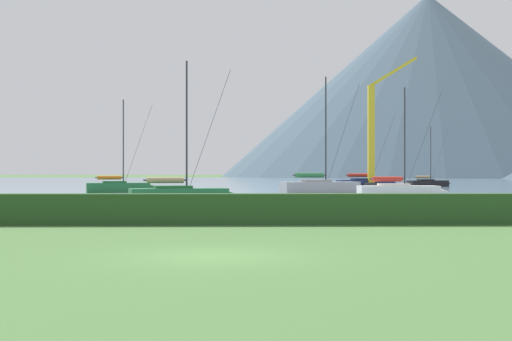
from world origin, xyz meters
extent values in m
plane|color=#477038|center=(0.00, 0.00, 0.00)|extent=(1000.00, 1000.00, 0.00)
cube|color=slate|center=(0.00, 137.00, 0.00)|extent=(320.00, 246.00, 0.00)
cube|color=#284C23|center=(0.00, 11.00, 0.64)|extent=(80.00, 1.20, 1.28)
cube|color=#236B38|center=(-12.36, 56.64, 0.51)|extent=(6.84, 3.81, 1.02)
cone|color=#236B38|center=(-8.78, 57.59, 0.51)|extent=(1.30, 1.12, 0.87)
cube|color=#206032|center=(-12.72, 56.55, 0.88)|extent=(2.73, 2.12, 0.65)
cylinder|color=#333338|center=(-11.83, 56.79, 5.20)|extent=(0.13, 0.13, 9.29)
cylinder|color=#333338|center=(-13.24, 56.41, 1.58)|extent=(2.85, 0.85, 0.11)
cylinder|color=orange|center=(-13.24, 56.41, 1.58)|extent=(2.50, 1.03, 0.41)
cylinder|color=#333338|center=(-10.35, 57.18, 4.97)|extent=(2.99, 0.81, 8.83)
cube|color=black|center=(28.03, 85.16, 0.46)|extent=(6.16, 3.37, 0.92)
cone|color=black|center=(31.27, 85.97, 0.46)|extent=(1.16, 1.00, 0.78)
cube|color=black|center=(27.70, 85.08, 0.80)|extent=(2.45, 1.89, 0.58)
cylinder|color=#333338|center=(28.51, 85.28, 4.70)|extent=(0.12, 0.12, 8.38)
cylinder|color=#333338|center=(27.24, 84.96, 1.42)|extent=(2.58, 0.74, 0.10)
cylinder|color=tan|center=(27.24, 84.96, 1.42)|extent=(2.26, 0.90, 0.37)
cylinder|color=#333338|center=(29.85, 85.62, 4.49)|extent=(2.70, 0.70, 7.97)
cube|color=white|center=(13.71, 40.13, 0.52)|extent=(6.60, 2.43, 1.03)
cone|color=white|center=(17.44, 40.24, 0.52)|extent=(1.15, 0.91, 0.87)
cube|color=silver|center=(13.34, 40.12, 0.89)|extent=(2.47, 1.64, 0.65)
cylinder|color=#333338|center=(14.27, 40.15, 4.89)|extent=(0.13, 0.13, 8.65)
cylinder|color=#333338|center=(12.80, 40.10, 1.59)|extent=(2.94, 0.20, 0.11)
cylinder|color=red|center=(12.80, 40.10, 1.59)|extent=(2.51, 0.49, 0.41)
cylinder|color=#333338|center=(15.81, 40.19, 4.67)|extent=(3.11, 0.12, 8.22)
cube|color=#9E9EA3|center=(8.40, 51.30, 0.60)|extent=(8.02, 4.39, 1.20)
cone|color=#9E9EA3|center=(12.62, 52.36, 0.60)|extent=(1.51, 1.31, 1.02)
cube|color=gray|center=(7.98, 51.20, 1.04)|extent=(3.19, 2.46, 0.76)
cylinder|color=#333338|center=(9.03, 51.46, 6.12)|extent=(0.15, 0.15, 10.93)
cylinder|color=#333338|center=(7.37, 51.04, 1.85)|extent=(3.36, 0.96, 0.13)
cylinder|color=#2D7542|center=(7.37, 51.04, 1.85)|extent=(2.94, 1.17, 0.48)
cylinder|color=#333338|center=(10.78, 51.90, 5.85)|extent=(3.52, 0.91, 10.40)
cube|color=#236B38|center=(-3.61, 30.47, 0.53)|extent=(7.00, 3.92, 1.04)
cone|color=#236B38|center=(0.04, 31.46, 0.53)|extent=(1.33, 1.15, 0.89)
cube|color=#206032|center=(-3.98, 30.37, 0.90)|extent=(2.79, 2.18, 0.66)
cylinder|color=#333338|center=(-3.07, 30.62, 5.22)|extent=(0.13, 0.13, 9.29)
cylinder|color=#333338|center=(-4.51, 30.23, 1.61)|extent=(2.91, 0.89, 0.11)
cylinder|color=tan|center=(-4.51, 30.23, 1.61)|extent=(2.56, 1.06, 0.42)
cylinder|color=#333338|center=(-1.56, 31.03, 4.99)|extent=(3.05, 0.85, 8.83)
cube|color=navy|center=(16.66, 72.68, 0.57)|extent=(7.54, 3.77, 1.13)
cone|color=navy|center=(20.71, 73.45, 0.57)|extent=(1.39, 1.18, 0.96)
cube|color=#1B2449|center=(16.26, 72.61, 0.98)|extent=(2.95, 2.20, 0.72)
cylinder|color=#333338|center=(17.27, 72.80, 5.32)|extent=(0.14, 0.14, 9.39)
cylinder|color=#333338|center=(15.68, 72.50, 1.76)|extent=(3.21, 0.72, 0.12)
cylinder|color=red|center=(15.68, 72.50, 1.76)|extent=(2.79, 0.96, 0.45)
cylinder|color=#333338|center=(18.94, 73.11, 5.08)|extent=(3.37, 0.67, 8.93)
cube|color=#333338|center=(17.22, 71.69, 0.40)|extent=(2.00, 2.00, 0.80)
cube|color=gold|center=(17.22, 71.69, 7.02)|extent=(0.80, 0.80, 12.44)
cube|color=gold|center=(20.13, 71.69, 15.01)|extent=(6.01, 0.36, 3.85)
cone|color=#425666|center=(83.72, 296.61, 40.83)|extent=(184.50, 184.50, 81.65)
camera|label=1|loc=(0.80, -18.41, 2.19)|focal=49.75mm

